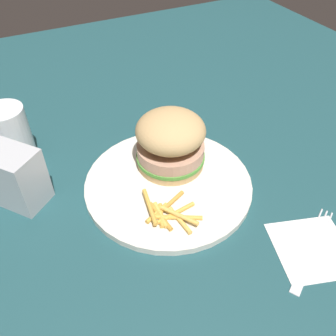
{
  "coord_description": "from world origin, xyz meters",
  "views": [
    {
      "loc": [
        -0.18,
        -0.4,
        0.45
      ],
      "look_at": [
        0.02,
        0.0,
        0.04
      ],
      "focal_mm": 38.55,
      "sensor_mm": 36.0,
      "label": 1
    }
  ],
  "objects": [
    {
      "name": "ground_plane",
      "position": [
        0.0,
        0.0,
        0.0
      ],
      "size": [
        1.6,
        1.6,
        0.0
      ],
      "primitive_type": "plane",
      "color": "#1E474C"
    },
    {
      "name": "plate",
      "position": [
        0.02,
        0.0,
        0.01
      ],
      "size": [
        0.29,
        0.29,
        0.01
      ],
      "primitive_type": "cylinder",
      "color": "silver",
      "rests_on": "ground_plane"
    },
    {
      "name": "sandwich",
      "position": [
        0.04,
        0.04,
        0.06
      ],
      "size": [
        0.12,
        0.12,
        0.1
      ],
      "color": "tan",
      "rests_on": "plate"
    },
    {
      "name": "fries_pile",
      "position": [
        -0.02,
        -0.07,
        0.02
      ],
      "size": [
        0.09,
        0.11,
        0.01
      ],
      "color": "#E5B251",
      "rests_on": "plate"
    },
    {
      "name": "napkin",
      "position": [
        0.15,
        -0.21,
        0.0
      ],
      "size": [
        0.14,
        0.14,
        0.0
      ],
      "primitive_type": "cube",
      "rotation": [
        0.0,
        0.0,
        -0.3
      ],
      "color": "white",
      "rests_on": "ground_plane"
    },
    {
      "name": "fork",
      "position": [
        0.15,
        -0.21,
        0.0
      ],
      "size": [
        0.16,
        0.1,
        0.0
      ],
      "color": "silver",
      "rests_on": "napkin"
    },
    {
      "name": "drink_glass",
      "position": [
        -0.21,
        0.19,
        0.05
      ],
      "size": [
        0.07,
        0.07,
        0.11
      ],
      "color": "silver",
      "rests_on": "ground_plane"
    },
    {
      "name": "napkin_dispenser",
      "position": [
        -0.22,
        0.08,
        0.05
      ],
      "size": [
        0.1,
        0.11,
        0.1
      ],
      "primitive_type": "cube",
      "rotation": [
        0.0,
        0.0,
        2.26
      ],
      "color": "#B7BABF",
      "rests_on": "ground_plane"
    }
  ]
}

